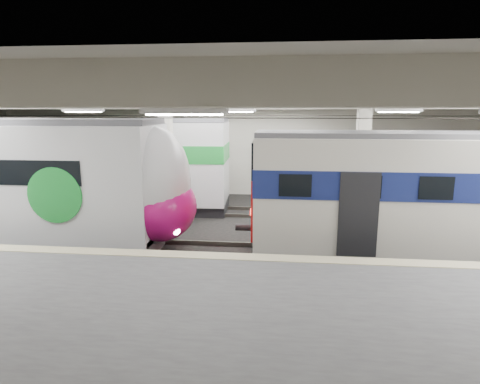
# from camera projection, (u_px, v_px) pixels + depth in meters

# --- Properties ---
(station_hall) EXTENTS (36.00, 24.00, 5.75)m
(station_hall) POSITION_uv_depth(u_px,v_px,m) (220.00, 169.00, 11.85)
(station_hall) COLOR black
(station_hall) RESTS_ON ground
(modern_emu) EXTENTS (14.57, 3.01, 4.66)m
(modern_emu) POSITION_uv_depth(u_px,v_px,m) (15.00, 185.00, 14.52)
(modern_emu) COLOR silver
(modern_emu) RESTS_ON ground
(older_rer) EXTENTS (12.88, 2.84, 4.27)m
(older_rer) POSITION_uv_depth(u_px,v_px,m) (450.00, 195.00, 13.02)
(older_rer) COLOR beige
(older_rer) RESTS_ON ground
(far_train) EXTENTS (14.47, 3.52, 4.57)m
(far_train) POSITION_uv_depth(u_px,v_px,m) (83.00, 163.00, 19.88)
(far_train) COLOR silver
(far_train) RESTS_ON ground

